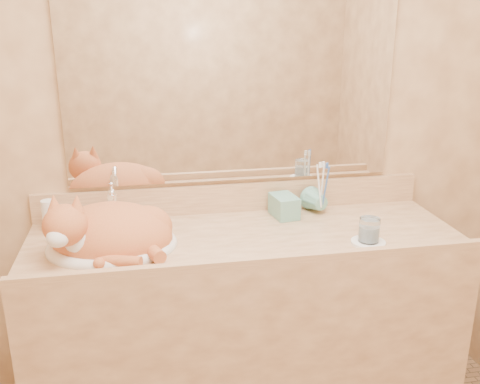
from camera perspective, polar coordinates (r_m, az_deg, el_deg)
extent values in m
cube|color=#986B45|center=(2.14, -0.77, 8.15)|extent=(2.40, 0.02, 2.50)
cube|color=white|center=(2.11, -0.73, 11.84)|extent=(1.30, 0.02, 0.80)
imported|color=#68A694|center=(2.09, 5.50, -0.68)|extent=(0.10, 0.10, 0.20)
imported|color=#68A694|center=(2.20, 8.72, -1.35)|extent=(0.12, 0.12, 0.09)
cylinder|color=white|center=(1.98, 13.52, -5.25)|extent=(0.12, 0.12, 0.01)
cylinder|color=white|center=(1.96, 13.62, -3.95)|extent=(0.07, 0.07, 0.09)
cylinder|color=white|center=(2.14, -19.69, -2.41)|extent=(0.05, 0.05, 0.12)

